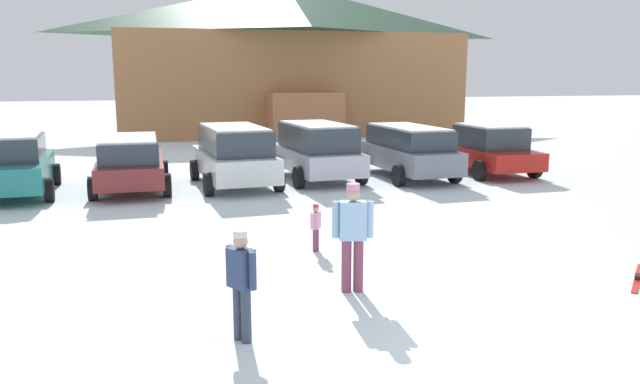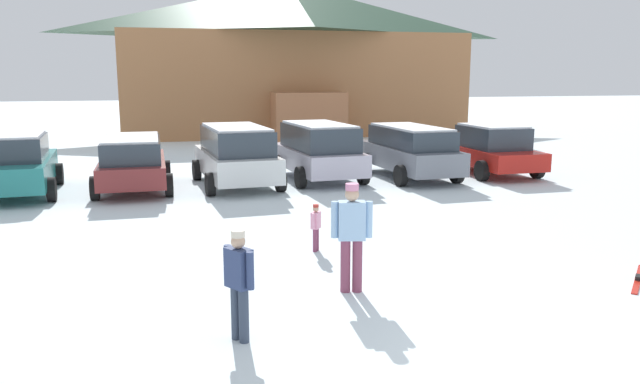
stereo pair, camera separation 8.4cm
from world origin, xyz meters
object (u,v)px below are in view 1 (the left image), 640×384
object	(u,v)px
parked_grey_wagon	(407,150)
skier_adult_in_blue_parka	(353,231)
parked_maroon_van	(131,161)
parked_white_suv	(234,154)
parked_red_sedan	(487,149)
skier_child_in_pink_snowsuit	(316,225)
parked_teal_hatchback	(12,165)
skier_teen_in_navy_coat	(241,279)
parked_silver_wagon	(316,150)
ski_lodge	(285,57)

from	to	relation	value
parked_grey_wagon	skier_adult_in_blue_parka	bearing A→B (deg)	-117.38
parked_maroon_van	parked_white_suv	distance (m)	2.94
parked_red_sedan	skier_child_in_pink_snowsuit	size ratio (longest dim) A/B	4.88
parked_teal_hatchback	parked_grey_wagon	bearing A→B (deg)	-0.09
parked_white_suv	parked_grey_wagon	xyz separation A→B (m)	(5.55, 0.09, -0.05)
skier_child_in_pink_snowsuit	parked_red_sedan	bearing A→B (deg)	43.67
parked_red_sedan	skier_adult_in_blue_parka	world-z (taller)	skier_adult_in_blue_parka
parked_white_suv	parked_red_sedan	world-z (taller)	parked_white_suv
skier_teen_in_navy_coat	skier_child_in_pink_snowsuit	bearing A→B (deg)	62.31
parked_grey_wagon	parked_silver_wagon	bearing A→B (deg)	172.84
parked_white_suv	skier_adult_in_blue_parka	bearing A→B (deg)	-87.11
ski_lodge	skier_teen_in_navy_coat	distance (m)	29.80
skier_child_in_pink_snowsuit	parked_maroon_van	bearing A→B (deg)	114.83
parked_grey_wagon	parked_red_sedan	size ratio (longest dim) A/B	1.08
parked_white_suv	skier_child_in_pink_snowsuit	world-z (taller)	parked_white_suv
parked_white_suv	parked_silver_wagon	bearing A→B (deg)	9.73
skier_teen_in_navy_coat	parked_white_suv	bearing A→B (deg)	82.88
ski_lodge	skier_child_in_pink_snowsuit	world-z (taller)	ski_lodge
parked_silver_wagon	parked_red_sedan	distance (m)	5.82
parked_white_suv	parked_red_sedan	distance (m)	8.45
parked_maroon_van	parked_silver_wagon	size ratio (longest dim) A/B	0.99
parked_grey_wagon	parked_teal_hatchback	bearing A→B (deg)	179.91
parked_teal_hatchback	skier_adult_in_blue_parka	world-z (taller)	parked_teal_hatchback
parked_teal_hatchback	skier_teen_in_navy_coat	distance (m)	12.06
parked_teal_hatchback	ski_lodge	bearing A→B (deg)	57.20
parked_maroon_van	skier_teen_in_navy_coat	distance (m)	11.22
parked_red_sedan	skier_adult_in_blue_parka	xyz separation A→B (m)	(-7.96, -9.85, 0.12)
parked_silver_wagon	parked_red_sedan	size ratio (longest dim) A/B	1.01
parked_grey_wagon	skier_child_in_pink_snowsuit	distance (m)	9.02
parked_teal_hatchback	parked_red_sedan	distance (m)	14.48
ski_lodge	skier_teen_in_navy_coat	xyz separation A→B (m)	(-6.74, -28.81, -3.47)
parked_maroon_van	skier_adult_in_blue_parka	bearing A→B (deg)	-70.67
parked_teal_hatchback	skier_adult_in_blue_parka	distance (m)	11.76
parked_teal_hatchback	skier_child_in_pink_snowsuit	size ratio (longest dim) A/B	5.10
parked_silver_wagon	skier_child_in_pink_snowsuit	bearing A→B (deg)	-105.04
parked_red_sedan	skier_adult_in_blue_parka	distance (m)	12.67
parked_teal_hatchback	parked_red_sedan	size ratio (longest dim) A/B	1.05
parked_silver_wagon	parked_grey_wagon	xyz separation A→B (m)	(2.92, -0.37, -0.05)
parked_silver_wagon	skier_teen_in_navy_coat	bearing A→B (deg)	-109.27
parked_grey_wagon	parked_red_sedan	world-z (taller)	parked_grey_wagon
skier_child_in_pink_snowsuit	skier_teen_in_navy_coat	bearing A→B (deg)	-117.69
parked_white_suv	skier_teen_in_navy_coat	xyz separation A→B (m)	(-1.38, -11.03, -0.16)
parked_grey_wagon	skier_teen_in_navy_coat	world-z (taller)	parked_grey_wagon
ski_lodge	parked_red_sedan	bearing A→B (deg)	-80.07
parked_silver_wagon	parked_grey_wagon	bearing A→B (deg)	-7.16
parked_teal_hatchback	skier_adult_in_blue_parka	xyz separation A→B (m)	(6.52, -9.79, 0.09)
parked_white_suv	skier_child_in_pink_snowsuit	size ratio (longest dim) A/B	5.13
parked_maroon_van	parked_grey_wagon	xyz separation A→B (m)	(8.49, 0.01, 0.06)
parked_teal_hatchback	skier_child_in_pink_snowsuit	xyz separation A→B (m)	(6.56, -7.50, -0.34)
parked_white_suv	ski_lodge	bearing A→B (deg)	73.21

